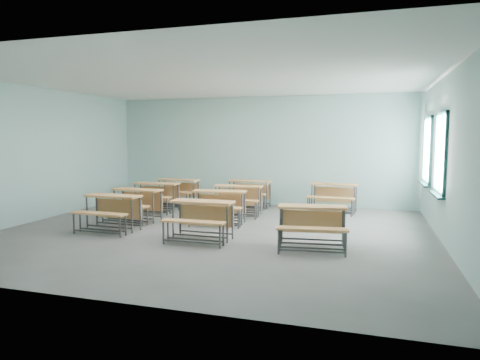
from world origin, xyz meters
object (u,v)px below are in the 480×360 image
object	(u,v)px
desk_unit_r1c1	(219,202)
desk_unit_r2c1	(238,196)
desk_unit_r3c2	(333,193)
desk_unit_r1c0	(135,200)
desk_unit_r0c1	(201,214)
desk_unit_r3c0	(177,188)
desk_unit_r0c2	(312,220)
desk_unit_r0c0	(110,207)
desk_unit_r2c0	(155,192)
desk_unit_r3c1	(248,189)

from	to	relation	value
desk_unit_r1c1	desk_unit_r2c1	xyz separation A→B (m)	(0.10, 1.15, 0.00)
desk_unit_r2c1	desk_unit_r3c2	bearing A→B (deg)	23.12
desk_unit_r1c0	desk_unit_r2c1	distance (m)	2.56
desk_unit_r0c1	desk_unit_r1c0	bearing A→B (deg)	149.07
desk_unit_r2c1	desk_unit_r3c0	world-z (taller)	same
desk_unit_r0c2	desk_unit_r1c0	bearing A→B (deg)	156.05
desk_unit_r2c1	desk_unit_r3c2	size ratio (longest dim) A/B	0.97
desk_unit_r2c1	desk_unit_r0c1	bearing A→B (deg)	-91.18
desk_unit_r3c0	desk_unit_r0c0	bearing A→B (deg)	-85.12
desk_unit_r0c0	desk_unit_r2c0	distance (m)	2.47
desk_unit_r0c2	desk_unit_r0c0	bearing A→B (deg)	169.92
desk_unit_r0c0	desk_unit_r1c0	size ratio (longest dim) A/B	0.96
desk_unit_r0c0	desk_unit_r0c1	xyz separation A→B (m)	(2.17, -0.22, 0.00)
desk_unit_r1c0	desk_unit_r0c0	bearing A→B (deg)	-80.21
desk_unit_r3c0	desk_unit_r1c0	bearing A→B (deg)	-85.65
desk_unit_r0c1	desk_unit_r2c1	distance (m)	2.75
desk_unit_r0c0	desk_unit_r0c1	bearing A→B (deg)	-3.83
desk_unit_r0c1	desk_unit_r1c1	world-z (taller)	same
desk_unit_r1c0	desk_unit_r2c1	size ratio (longest dim) A/B	1.03
desk_unit_r0c0	desk_unit_r1c0	bearing A→B (deg)	95.26
desk_unit_r0c2	desk_unit_r2c1	world-z (taller)	same
desk_unit_r1c0	desk_unit_r3c1	distance (m)	3.41
desk_unit_r3c1	desk_unit_r3c2	distance (m)	2.39
desk_unit_r3c0	desk_unit_r3c1	bearing A→B (deg)	9.26
desk_unit_r0c1	desk_unit_r3c0	distance (m)	4.44
desk_unit_r1c0	desk_unit_r3c0	bearing A→B (deg)	98.07
desk_unit_r0c2	desk_unit_r1c0	xyz separation A→B (m)	(-4.38, 1.31, 0.00)
desk_unit_r3c2	desk_unit_r3c1	bearing A→B (deg)	-177.25
desk_unit_r2c0	desk_unit_r3c1	bearing A→B (deg)	29.10
desk_unit_r0c0	desk_unit_r1c1	bearing A→B (deg)	37.13
desk_unit_r0c0	desk_unit_r2c0	size ratio (longest dim) A/B	1.00
desk_unit_r0c0	desk_unit_r0c1	distance (m)	2.18
desk_unit_r0c2	desk_unit_r2c1	distance (m)	3.55
desk_unit_r0c2	desk_unit_r1c0	world-z (taller)	same
desk_unit_r2c0	desk_unit_r0c0	bearing A→B (deg)	-86.47
desk_unit_r1c0	desk_unit_r1c1	size ratio (longest dim) A/B	1.01
desk_unit_r0c0	desk_unit_r2c0	bearing A→B (deg)	97.79
desk_unit_r2c1	desk_unit_r2c0	bearing A→B (deg)	178.57
desk_unit_r0c2	desk_unit_r3c0	distance (m)	5.85
desk_unit_r3c1	desk_unit_r2c0	bearing A→B (deg)	-144.61
desk_unit_r1c1	desk_unit_r1c0	bearing A→B (deg)	-178.04
desk_unit_r0c1	desk_unit_r3c1	bearing A→B (deg)	92.20
desk_unit_r0c2	desk_unit_r2c1	size ratio (longest dim) A/B	1.04
desk_unit_r1c0	desk_unit_r2c0	size ratio (longest dim) A/B	1.04
desk_unit_r0c1	desk_unit_r3c1	world-z (taller)	same
desk_unit_r0c2	desk_unit_r3c2	bearing A→B (deg)	81.87
desk_unit_r0c0	desk_unit_r3c2	bearing A→B (deg)	42.04
desk_unit_r0c0	desk_unit_r3c0	bearing A→B (deg)	94.07
desk_unit_r0c2	desk_unit_r1c1	distance (m)	2.84
desk_unit_r0c0	desk_unit_r3c0	size ratio (longest dim) A/B	0.99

